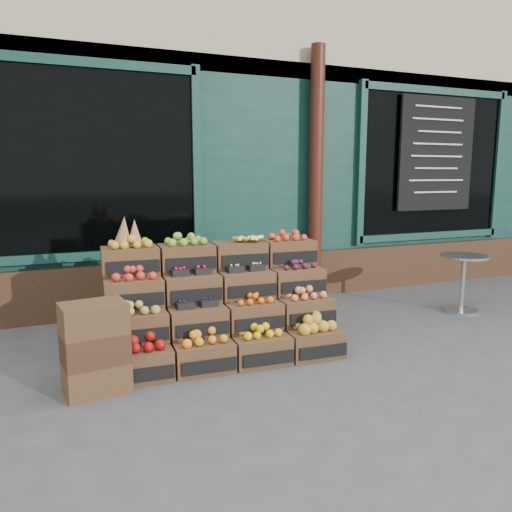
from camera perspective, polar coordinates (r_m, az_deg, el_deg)
name	(u,v)px	position (r m, az deg, el deg)	size (l,w,h in m)	color
ground	(308,363)	(4.45, 6.00, -12.08)	(60.00, 60.00, 0.00)	#414143
shop_facade	(168,128)	(8.99, -10.05, 14.20)	(12.00, 6.24, 4.80)	#0E322A
crate_display	(219,310)	(4.61, -4.27, -6.18)	(2.07, 1.10, 1.26)	#4D321E
spare_crates	(95,348)	(3.96, -17.90, -9.97)	(0.50, 0.38, 0.69)	#4D321E
bistro_table	(463,277)	(6.37, 22.58, -2.19)	(0.54, 0.54, 0.68)	silver
shopkeeper	(57,216)	(6.63, -21.79, 4.23)	(0.81, 0.53, 2.21)	#1B5F1F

